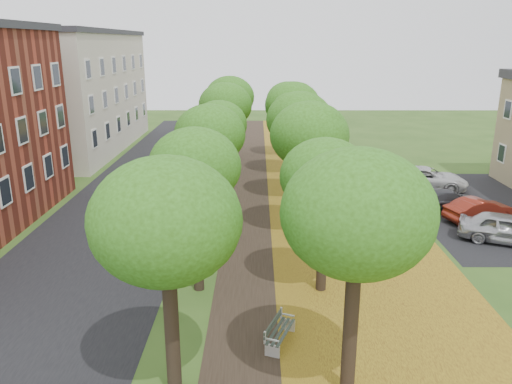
{
  "coord_description": "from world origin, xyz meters",
  "views": [
    {
      "loc": [
        0.1,
        -11.75,
        9.35
      ],
      "look_at": [
        0.03,
        11.0,
        2.5
      ],
      "focal_mm": 35.0,
      "sensor_mm": 36.0,
      "label": 1
    }
  ],
  "objects_px": {
    "car_red": "(479,210)",
    "car_white": "(426,178)",
    "car_silver": "(506,228)",
    "car_grey": "(447,200)",
    "bench": "(279,331)"
  },
  "relations": [
    {
      "from": "car_grey",
      "to": "bench",
      "type": "bearing_deg",
      "value": 130.09
    },
    {
      "from": "car_red",
      "to": "car_white",
      "type": "xyz_separation_m",
      "value": [
        -0.88,
        6.2,
        0.09
      ]
    },
    {
      "from": "car_silver",
      "to": "car_grey",
      "type": "xyz_separation_m",
      "value": [
        -1.11,
        4.76,
        -0.11
      ]
    },
    {
      "from": "car_white",
      "to": "bench",
      "type": "bearing_deg",
      "value": 165.22
    },
    {
      "from": "bench",
      "to": "car_white",
      "type": "height_order",
      "value": "car_white"
    },
    {
      "from": "car_silver",
      "to": "car_white",
      "type": "bearing_deg",
      "value": 29.24
    },
    {
      "from": "car_white",
      "to": "car_red",
      "type": "bearing_deg",
      "value": -156.19
    },
    {
      "from": "car_white",
      "to": "car_grey",
      "type": "bearing_deg",
      "value": -167.57
    },
    {
      "from": "car_grey",
      "to": "car_white",
      "type": "height_order",
      "value": "car_white"
    },
    {
      "from": "bench",
      "to": "car_red",
      "type": "relative_size",
      "value": 0.46
    },
    {
      "from": "car_red",
      "to": "car_white",
      "type": "height_order",
      "value": "car_white"
    },
    {
      "from": "bench",
      "to": "car_white",
      "type": "xyz_separation_m",
      "value": [
        10.47,
        17.74,
        0.31
      ]
    },
    {
      "from": "car_red",
      "to": "car_grey",
      "type": "height_order",
      "value": "car_red"
    },
    {
      "from": "car_white",
      "to": "car_silver",
      "type": "bearing_deg",
      "value": -158.98
    },
    {
      "from": "car_silver",
      "to": "car_grey",
      "type": "bearing_deg",
      "value": 37.1
    }
  ]
}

